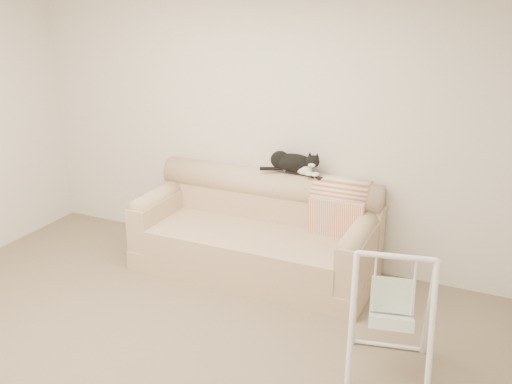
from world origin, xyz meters
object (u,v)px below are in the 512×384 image
Objects in this scene: remote_a at (295,173)px; baby_swing at (391,314)px; remote_b at (315,176)px; tuxedo_cat at (293,163)px; sofa at (257,234)px.

remote_a is 1.80m from baby_swing.
remote_b is at bearing 128.39° from baby_swing.
tuxedo_cat reaches higher than baby_swing.
remote_b is 1.65m from baby_swing.
remote_a is 0.32× the size of tuxedo_cat.
sofa is at bearing -154.23° from remote_b.
remote_b is at bearing -8.48° from remote_a.
remote_a is 0.20× the size of baby_swing.
remote_a is at bearing 132.89° from baby_swing.
sofa is 2.45× the size of baby_swing.
tuxedo_cat is at bearing 44.84° from sofa.
sofa is 1.77m from baby_swing.
tuxedo_cat is (-0.21, 0.02, 0.10)m from remote_b.
sofa is 0.76m from remote_b.
remote_b is 0.24m from tuxedo_cat.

